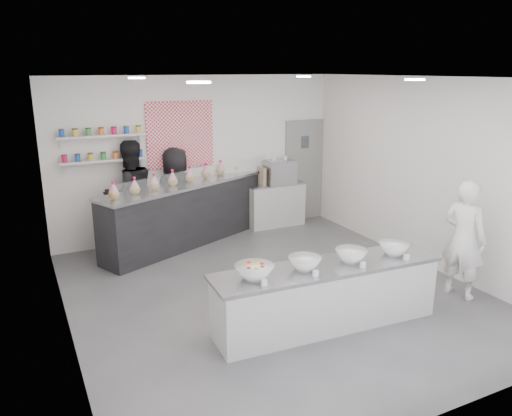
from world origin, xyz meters
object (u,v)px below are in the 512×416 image
Objects in this scene: woman_prep at (464,239)px; espresso_machine at (279,172)px; staff_left at (130,195)px; staff_right at (176,195)px; prep_counter at (327,296)px; espresso_ledge at (276,205)px; back_bar at (191,212)px.

espresso_machine is at bearing -6.61° from woman_prep.
staff_left is 1.10× the size of staff_right.
prep_counter is at bearing 70.62° from woman_prep.
prep_counter is at bearing -109.76° from espresso_ledge.
back_bar is at bearing 18.15° from woman_prep.
prep_counter is 4.22m from espresso_machine.
back_bar is at bearing -174.44° from espresso_machine.
back_bar is (-0.48, 3.71, 0.17)m from prep_counter.
staff_left is at bearing 142.49° from back_bar.
woman_prep reaches higher than espresso_ledge.
espresso_ledge is 0.62× the size of staff_left.
espresso_machine is 2.97m from staff_left.
back_bar is 3.10× the size of espresso_ledge.
espresso_machine is at bearing 0.00° from espresso_ledge.
woman_prep is (2.64, -3.82, 0.27)m from back_bar.
woman_prep is (0.70, -4.01, -0.27)m from espresso_machine.
staff_left is (-2.90, 0.06, 0.52)m from espresso_ledge.
woman_prep reaches higher than prep_counter.
woman_prep is at bearing -79.10° from back_bar.
woman_prep is 0.87× the size of staff_left.
prep_counter is 2.48× the size of espresso_ledge.
prep_counter is 4.27m from staff_left.
staff_right is at bearing 178.36° from espresso_machine.
staff_left is at bearing 178.79° from espresso_ledge.
woman_prep reaches higher than back_bar.
espresso_machine is at bearing 168.49° from staff_right.
back_bar is at bearing -174.25° from espresso_ledge.
staff_right is at bearing 172.09° from staff_left.
prep_counter is 4.14m from espresso_ledge.
back_bar reaches higher than prep_counter.
back_bar is at bearing 100.42° from prep_counter.
espresso_machine is at bearing 72.51° from prep_counter.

